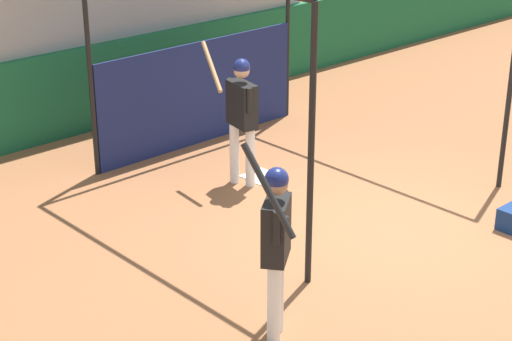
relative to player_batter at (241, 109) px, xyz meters
name	(u,v)px	position (x,y,z in m)	size (l,w,h in m)	color
ground_plane	(392,228)	(0.45, -2.28, -1.08)	(60.00, 60.00, 0.00)	#935B38
outfield_wall	(129,80)	(0.45, 3.27, -0.39)	(24.00, 0.12, 1.37)	#196038
bleacher_section	(70,13)	(0.45, 4.93, 0.44)	(8.15, 3.20, 3.05)	#9E9E99
batting_cage	(229,68)	(0.63, 0.97, 0.25)	(3.85, 4.20, 3.10)	black
home_plate	(261,176)	(0.36, -0.01, -1.07)	(0.44, 0.44, 0.02)	white
player_batter	(241,109)	(0.00, 0.00, 0.00)	(0.55, 0.97, 1.91)	white
player_waiting	(276,237)	(-2.26, -2.99, 0.00)	(0.65, 0.72, 2.11)	white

